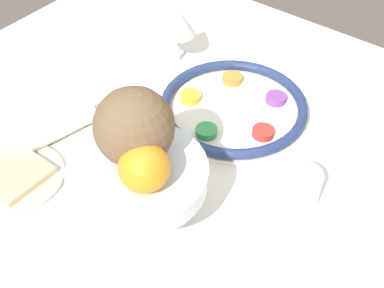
{
  "coord_description": "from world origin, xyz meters",
  "views": [
    {
      "loc": [
        0.48,
        0.5,
        1.45
      ],
      "look_at": [
        -0.06,
        0.09,
        0.8
      ],
      "focal_mm": 50.0,
      "sensor_mm": 36.0,
      "label": 1
    }
  ],
  "objects_px": {
    "fruit_stand": "(138,178)",
    "coconut": "(134,127)",
    "wine_glass": "(178,24)",
    "orange_fruit": "(144,168)",
    "seder_plate": "(233,107)",
    "bread_plate": "(15,176)",
    "cup_near": "(300,187)",
    "napkin_roll": "(55,128)"
  },
  "relations": [
    {
      "from": "wine_glass",
      "to": "bread_plate",
      "type": "height_order",
      "value": "wine_glass"
    },
    {
      "from": "seder_plate",
      "to": "orange_fruit",
      "type": "height_order",
      "value": "orange_fruit"
    },
    {
      "from": "orange_fruit",
      "to": "fruit_stand",
      "type": "bearing_deg",
      "value": -118.61
    },
    {
      "from": "seder_plate",
      "to": "napkin_roll",
      "type": "height_order",
      "value": "napkin_roll"
    },
    {
      "from": "fruit_stand",
      "to": "orange_fruit",
      "type": "bearing_deg",
      "value": 61.39
    },
    {
      "from": "wine_glass",
      "to": "fruit_stand",
      "type": "xyz_separation_m",
      "value": [
        0.38,
        0.22,
        -0.0
      ]
    },
    {
      "from": "orange_fruit",
      "to": "napkin_roll",
      "type": "distance_m",
      "value": 0.32
    },
    {
      "from": "coconut",
      "to": "wine_glass",
      "type": "bearing_deg",
      "value": -149.99
    },
    {
      "from": "fruit_stand",
      "to": "coconut",
      "type": "height_order",
      "value": "coconut"
    },
    {
      "from": "seder_plate",
      "to": "bread_plate",
      "type": "distance_m",
      "value": 0.43
    },
    {
      "from": "coconut",
      "to": "bread_plate",
      "type": "distance_m",
      "value": 0.28
    },
    {
      "from": "orange_fruit",
      "to": "napkin_roll",
      "type": "bearing_deg",
      "value": -102.47
    },
    {
      "from": "bread_plate",
      "to": "cup_near",
      "type": "relative_size",
      "value": 2.43
    },
    {
      "from": "seder_plate",
      "to": "napkin_roll",
      "type": "bearing_deg",
      "value": -41.14
    },
    {
      "from": "seder_plate",
      "to": "wine_glass",
      "type": "height_order",
      "value": "wine_glass"
    },
    {
      "from": "seder_plate",
      "to": "bread_plate",
      "type": "bearing_deg",
      "value": -28.17
    },
    {
      "from": "orange_fruit",
      "to": "napkin_roll",
      "type": "relative_size",
      "value": 0.46
    },
    {
      "from": "wine_glass",
      "to": "orange_fruit",
      "type": "xyz_separation_m",
      "value": [
        0.39,
        0.26,
        0.06
      ]
    },
    {
      "from": "fruit_stand",
      "to": "orange_fruit",
      "type": "relative_size",
      "value": 2.89
    },
    {
      "from": "wine_glass",
      "to": "fruit_stand",
      "type": "bearing_deg",
      "value": 30.72
    },
    {
      "from": "coconut",
      "to": "bread_plate",
      "type": "xyz_separation_m",
      "value": [
        0.09,
        -0.21,
        -0.17
      ]
    },
    {
      "from": "coconut",
      "to": "napkin_roll",
      "type": "relative_size",
      "value": 0.74
    },
    {
      "from": "wine_glass",
      "to": "bread_plate",
      "type": "distance_m",
      "value": 0.46
    },
    {
      "from": "bread_plate",
      "to": "napkin_roll",
      "type": "distance_m",
      "value": 0.12
    },
    {
      "from": "orange_fruit",
      "to": "cup_near",
      "type": "height_order",
      "value": "orange_fruit"
    },
    {
      "from": "wine_glass",
      "to": "napkin_roll",
      "type": "xyz_separation_m",
      "value": [
        0.33,
        -0.03,
        -0.07
      ]
    },
    {
      "from": "wine_glass",
      "to": "bread_plate",
      "type": "bearing_deg",
      "value": -0.74
    },
    {
      "from": "seder_plate",
      "to": "bread_plate",
      "type": "height_order",
      "value": "seder_plate"
    },
    {
      "from": "coconut",
      "to": "cup_near",
      "type": "relative_size",
      "value": 1.72
    },
    {
      "from": "fruit_stand",
      "to": "coconut",
      "type": "distance_m",
      "value": 0.09
    },
    {
      "from": "wine_glass",
      "to": "orange_fruit",
      "type": "bearing_deg",
      "value": 33.03
    },
    {
      "from": "seder_plate",
      "to": "wine_glass",
      "type": "xyz_separation_m",
      "value": [
        -0.07,
        -0.19,
        0.08
      ]
    },
    {
      "from": "seder_plate",
      "to": "coconut",
      "type": "distance_m",
      "value": 0.33
    },
    {
      "from": "orange_fruit",
      "to": "coconut",
      "type": "bearing_deg",
      "value": -126.4
    },
    {
      "from": "fruit_stand",
      "to": "cup_near",
      "type": "bearing_deg",
      "value": 135.73
    },
    {
      "from": "seder_plate",
      "to": "coconut",
      "type": "relative_size",
      "value": 2.42
    },
    {
      "from": "fruit_stand",
      "to": "orange_fruit",
      "type": "height_order",
      "value": "orange_fruit"
    },
    {
      "from": "coconut",
      "to": "napkin_roll",
      "type": "bearing_deg",
      "value": -96.42
    },
    {
      "from": "seder_plate",
      "to": "cup_near",
      "type": "bearing_deg",
      "value": 60.96
    },
    {
      "from": "coconut",
      "to": "bread_plate",
      "type": "bearing_deg",
      "value": -66.84
    },
    {
      "from": "wine_glass",
      "to": "coconut",
      "type": "height_order",
      "value": "coconut"
    },
    {
      "from": "wine_glass",
      "to": "orange_fruit",
      "type": "relative_size",
      "value": 1.76
    }
  ]
}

